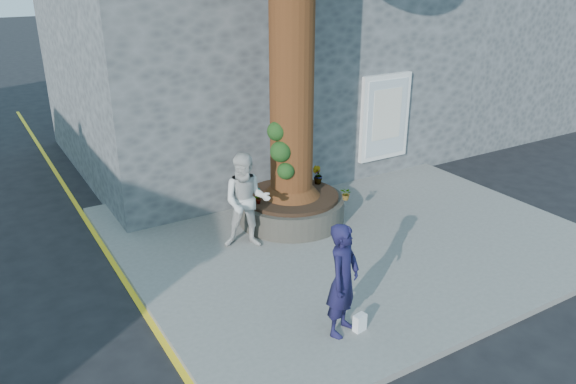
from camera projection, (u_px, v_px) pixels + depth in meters
ground at (311, 274)px, 10.45m from camera, size 120.00×120.00×0.00m
pavement at (344, 232)px, 11.94m from camera, size 9.00×8.00×0.12m
yellow_line at (133, 295)px, 9.78m from camera, size 0.10×30.00×0.01m
stone_shop at (248, 45)px, 16.14m from camera, size 10.30×8.30×6.30m
neighbour_shop at (447, 34)px, 20.03m from camera, size 6.00×8.00×6.00m
planter at (291, 207)px, 12.26m from camera, size 2.30×2.30×0.60m
man at (343, 280)px, 8.31m from camera, size 0.79×0.70×1.81m
woman at (247, 201)px, 10.88m from camera, size 1.17×1.09×1.93m
shopping_bag at (360, 323)px, 8.60m from camera, size 0.22×0.15×0.28m
plant_a at (258, 195)px, 11.61m from camera, size 0.24×0.22×0.37m
plant_b at (317, 175)px, 12.68m from camera, size 0.30×0.30×0.41m
plant_c at (318, 176)px, 12.67m from camera, size 0.27×0.27×0.35m
plant_d at (346, 194)px, 11.82m from camera, size 0.27×0.29×0.28m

